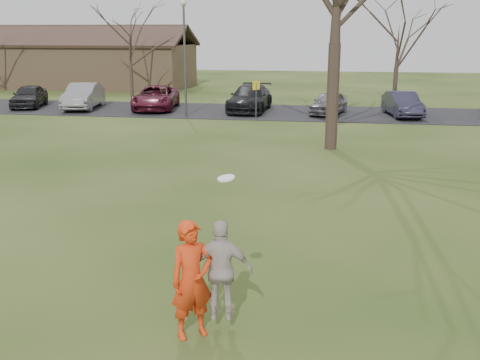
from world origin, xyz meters
name	(u,v)px	position (x,y,z in m)	size (l,w,h in m)	color
ground	(200,335)	(0.00, 0.00, 0.00)	(120.00, 120.00, 0.00)	#1E380F
parking_strip	(296,113)	(0.00, 25.00, 0.02)	(62.00, 6.50, 0.04)	black
player_defender	(192,280)	(-0.12, -0.01, 0.96)	(0.70, 0.46, 1.91)	red
car_0	(29,96)	(-16.61, 24.68, 0.73)	(1.63, 4.06, 1.38)	black
car_1	(83,96)	(-12.99, 24.59, 0.81)	(1.62, 4.66, 1.54)	gray
car_2	(156,98)	(-8.51, 24.96, 0.75)	(2.35, 5.10, 1.42)	#541325
car_3	(250,98)	(-2.78, 25.16, 0.79)	(2.11, 5.19, 1.51)	black
car_4	(329,103)	(1.86, 24.60, 0.68)	(1.51, 3.76, 1.28)	slate
car_5	(402,104)	(5.91, 24.46, 0.71)	(1.43, 4.09, 1.35)	#28273B
catching_play	(222,270)	(0.32, 0.21, 1.05)	(0.99, 0.47, 2.35)	#BBABA7
building	(72,64)	(-20.00, 38.00, 1.93)	(20.60, 8.50, 5.14)	#8C6D4C
lamp_post	(184,44)	(-6.00, 22.50, 3.97)	(0.34, 0.34, 6.27)	#47474C
sign_yellow	(256,93)	(-2.00, 22.00, 1.45)	(0.35, 0.35, 2.08)	#47474C
small_tree_row	(371,43)	(4.38, 30.06, 3.89)	(55.00, 5.90, 8.50)	#352821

